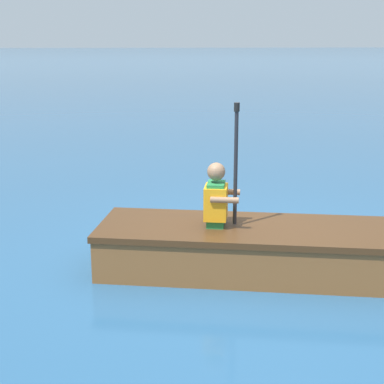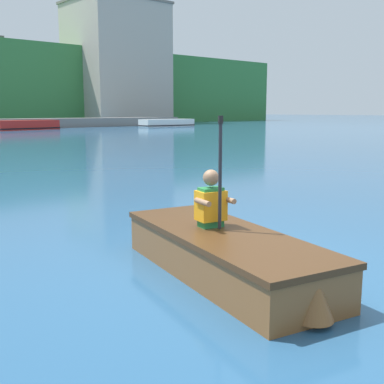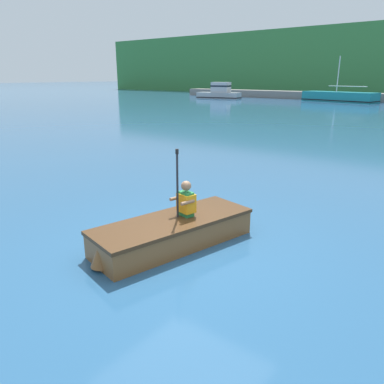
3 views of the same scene
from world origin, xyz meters
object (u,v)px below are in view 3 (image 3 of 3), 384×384
object	(u,v)px
moored_boat_dock_west_end	(339,97)
person_paddler	(186,200)
rowboat_foreground	(172,231)
moored_boat_dock_center_far	(220,93)

from	to	relation	value
moored_boat_dock_west_end	person_paddler	size ratio (longest dim) A/B	7.00
rowboat_foreground	moored_boat_dock_west_end	bearing A→B (deg)	103.96
moored_boat_dock_center_far	person_paddler	distance (m)	42.68
moored_boat_dock_west_end	person_paddler	xyz separation A→B (m)	(9.67, -38.32, 0.23)
moored_boat_dock_center_far	person_paddler	world-z (taller)	moored_boat_dock_center_far
moored_boat_dock_west_end	rowboat_foreground	bearing A→B (deg)	-76.04
moored_boat_dock_center_far	rowboat_foreground	xyz separation A→B (m)	(23.51, -35.88, -0.45)
rowboat_foreground	person_paddler	size ratio (longest dim) A/B	2.52
moored_boat_dock_west_end	moored_boat_dock_center_far	world-z (taller)	moored_boat_dock_west_end
moored_boat_dock_west_end	moored_boat_dock_center_far	distance (m)	14.17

